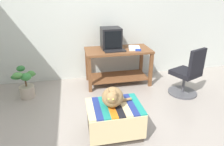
{
  "coord_description": "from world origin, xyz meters",
  "views": [
    {
      "loc": [
        -0.52,
        -2.03,
        1.79
      ],
      "look_at": [
        0.08,
        0.85,
        0.55
      ],
      "focal_mm": 31.81,
      "sensor_mm": 36.0,
      "label": 1
    }
  ],
  "objects_px": {
    "tv_monitor": "(111,38)",
    "potted_plant": "(25,83)",
    "ottoman_with_blanket": "(114,120)",
    "desk": "(118,60)",
    "book": "(134,48)",
    "keyboard": "(115,51)",
    "office_chair": "(188,75)",
    "stapler": "(138,50)",
    "cat": "(113,97)"
  },
  "relations": [
    {
      "from": "cat",
      "to": "potted_plant",
      "type": "relative_size",
      "value": 0.8
    },
    {
      "from": "tv_monitor",
      "to": "potted_plant",
      "type": "bearing_deg",
      "value": -167.83
    },
    {
      "from": "desk",
      "to": "office_chair",
      "type": "relative_size",
      "value": 1.43
    },
    {
      "from": "keyboard",
      "to": "ottoman_with_blanket",
      "type": "xyz_separation_m",
      "value": [
        -0.32,
        -1.39,
        -0.51
      ]
    },
    {
      "from": "tv_monitor",
      "to": "ottoman_with_blanket",
      "type": "bearing_deg",
      "value": -100.17
    },
    {
      "from": "keyboard",
      "to": "tv_monitor",
      "type": "bearing_deg",
      "value": 94.46
    },
    {
      "from": "book",
      "to": "ottoman_with_blanket",
      "type": "distance_m",
      "value": 1.73
    },
    {
      "from": "potted_plant",
      "to": "desk",
      "type": "bearing_deg",
      "value": 8.49
    },
    {
      "from": "cat",
      "to": "stapler",
      "type": "height_order",
      "value": "stapler"
    },
    {
      "from": "book",
      "to": "keyboard",
      "type": "bearing_deg",
      "value": -154.15
    },
    {
      "from": "keyboard",
      "to": "book",
      "type": "bearing_deg",
      "value": 10.6
    },
    {
      "from": "potted_plant",
      "to": "book",
      "type": "bearing_deg",
      "value": 5.91
    },
    {
      "from": "desk",
      "to": "cat",
      "type": "distance_m",
      "value": 1.58
    },
    {
      "from": "tv_monitor",
      "to": "ottoman_with_blanket",
      "type": "distance_m",
      "value": 1.79
    },
    {
      "from": "desk",
      "to": "ottoman_with_blanket",
      "type": "bearing_deg",
      "value": -105.09
    },
    {
      "from": "stapler",
      "to": "keyboard",
      "type": "bearing_deg",
      "value": 97.19
    },
    {
      "from": "ottoman_with_blanket",
      "to": "cat",
      "type": "xyz_separation_m",
      "value": [
        -0.02,
        0.01,
        0.34
      ]
    },
    {
      "from": "potted_plant",
      "to": "cat",
      "type": "bearing_deg",
      "value": -44.29
    },
    {
      "from": "tv_monitor",
      "to": "book",
      "type": "distance_m",
      "value": 0.49
    },
    {
      "from": "desk",
      "to": "cat",
      "type": "bearing_deg",
      "value": -105.87
    },
    {
      "from": "ottoman_with_blanket",
      "to": "tv_monitor",
      "type": "bearing_deg",
      "value": 80.01
    },
    {
      "from": "ottoman_with_blanket",
      "to": "office_chair",
      "type": "xyz_separation_m",
      "value": [
        1.51,
        0.79,
        0.17
      ]
    },
    {
      "from": "desk",
      "to": "keyboard",
      "type": "distance_m",
      "value": 0.3
    },
    {
      "from": "ottoman_with_blanket",
      "to": "potted_plant",
      "type": "bearing_deg",
      "value": 135.98
    },
    {
      "from": "desk",
      "to": "stapler",
      "type": "height_order",
      "value": "stapler"
    },
    {
      "from": "book",
      "to": "stapler",
      "type": "height_order",
      "value": "stapler"
    },
    {
      "from": "tv_monitor",
      "to": "book",
      "type": "xyz_separation_m",
      "value": [
        0.44,
        -0.14,
        -0.18
      ]
    },
    {
      "from": "book",
      "to": "cat",
      "type": "distance_m",
      "value": 1.66
    },
    {
      "from": "ottoman_with_blanket",
      "to": "book",
      "type": "bearing_deg",
      "value": 64.08
    },
    {
      "from": "tv_monitor",
      "to": "office_chair",
      "type": "height_order",
      "value": "tv_monitor"
    },
    {
      "from": "ottoman_with_blanket",
      "to": "stapler",
      "type": "height_order",
      "value": "stapler"
    },
    {
      "from": "potted_plant",
      "to": "stapler",
      "type": "bearing_deg",
      "value": 1.91
    },
    {
      "from": "keyboard",
      "to": "office_chair",
      "type": "xyz_separation_m",
      "value": [
        1.2,
        -0.59,
        -0.34
      ]
    },
    {
      "from": "tv_monitor",
      "to": "cat",
      "type": "relative_size",
      "value": 0.9
    },
    {
      "from": "book",
      "to": "potted_plant",
      "type": "bearing_deg",
      "value": -161.53
    },
    {
      "from": "keyboard",
      "to": "cat",
      "type": "height_order",
      "value": "keyboard"
    },
    {
      "from": "keyboard",
      "to": "book",
      "type": "distance_m",
      "value": 0.42
    },
    {
      "from": "cat",
      "to": "ottoman_with_blanket",
      "type": "bearing_deg",
      "value": -3.62
    },
    {
      "from": "keyboard",
      "to": "potted_plant",
      "type": "height_order",
      "value": "keyboard"
    },
    {
      "from": "keyboard",
      "to": "office_chair",
      "type": "bearing_deg",
      "value": -29.13
    },
    {
      "from": "tv_monitor",
      "to": "stapler",
      "type": "distance_m",
      "value": 0.57
    },
    {
      "from": "cat",
      "to": "stapler",
      "type": "xyz_separation_m",
      "value": [
        0.77,
        1.33,
        0.18
      ]
    },
    {
      "from": "ottoman_with_blanket",
      "to": "potted_plant",
      "type": "xyz_separation_m",
      "value": [
        -1.32,
        1.27,
        0.05
      ]
    },
    {
      "from": "desk",
      "to": "stapler",
      "type": "xyz_separation_m",
      "value": [
        0.34,
        -0.19,
        0.25
      ]
    },
    {
      "from": "tv_monitor",
      "to": "potted_plant",
      "type": "xyz_separation_m",
      "value": [
        -1.6,
        -0.35,
        -0.64
      ]
    },
    {
      "from": "cat",
      "to": "desk",
      "type": "bearing_deg",
      "value": 92.27
    },
    {
      "from": "book",
      "to": "office_chair",
      "type": "relative_size",
      "value": 0.33
    },
    {
      "from": "cat",
      "to": "potted_plant",
      "type": "xyz_separation_m",
      "value": [
        -1.3,
        1.26,
        -0.29
      ]
    },
    {
      "from": "stapler",
      "to": "cat",
      "type": "bearing_deg",
      "value": 163.17
    },
    {
      "from": "tv_monitor",
      "to": "potted_plant",
      "type": "distance_m",
      "value": 1.76
    }
  ]
}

